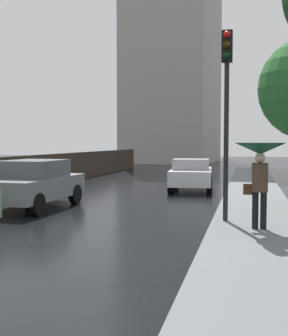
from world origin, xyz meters
TOP-DOWN VIEW (x-y plane):
  - sidewalk_strip at (5.10, 0.00)m, footprint 2.20×60.00m
  - car_grey_mid_road at (-1.72, 7.96)m, footprint 1.98×4.02m
  - car_white_far_ahead at (2.48, 14.25)m, footprint 2.03×4.07m
  - pedestrian_with_umbrella_near at (5.12, 5.37)m, footprint 1.13×1.13m
  - traffic_light at (4.33, 6.27)m, footprint 0.26×0.39m
  - distant_tower at (-2.83, 41.13)m, footprint 9.28×11.41m

SIDE VIEW (x-z plane):
  - sidewalk_strip at x=5.10m, z-range 0.00..0.14m
  - car_white_far_ahead at x=2.48m, z-range 0.02..1.39m
  - car_grey_mid_road at x=-1.72m, z-range 0.03..1.55m
  - pedestrian_with_umbrella_near at x=5.12m, z-range 0.75..2.69m
  - traffic_light at x=4.33m, z-range 1.02..5.67m
  - distant_tower at x=-2.83m, z-range -2.55..31.30m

